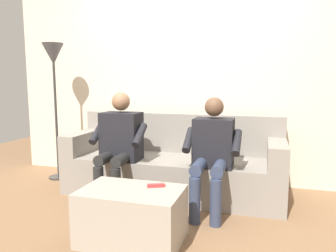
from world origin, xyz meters
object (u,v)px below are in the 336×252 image
Objects in this scene: remote_red at (156,185)px; couch at (174,165)px; person_right_seated at (119,140)px; floor_lamp at (54,67)px; person_left_seated at (212,149)px; coffee_table at (132,216)px.

couch is at bearing -105.25° from remote_red.
person_right_seated reaches higher than couch.
couch is 2.09× the size of person_right_seated.
floor_lamp reaches higher than person_right_seated.
person_left_seated is at bearing -138.54° from remote_red.
person_right_seated is at bearing 38.94° from couch.
remote_red is (-0.16, 1.09, 0.12)m from couch.
remote_red is 0.08× the size of floor_lamp.
person_right_seated is at bearing -59.62° from coffee_table.
coffee_table is at bearing 90.00° from couch.
person_right_seated is (0.48, 0.38, 0.31)m from couch.
person_right_seated reaches higher than coffee_table.
person_left_seated reaches higher than coffee_table.
coffee_table is at bearing 58.81° from person_left_seated.
person_left_seated is 0.95m from person_right_seated.
couch is 2.17× the size of person_left_seated.
remote_red is (0.32, 0.68, -0.17)m from person_left_seated.
remote_red is at bearing 131.97° from person_right_seated.
person_left_seated is 0.77m from remote_red.
person_left_seated is 0.97× the size of person_right_seated.
coffee_table is at bearing 10.28° from remote_red.
coffee_table is 1.00m from person_left_seated.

